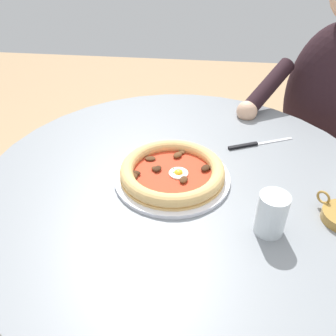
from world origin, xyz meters
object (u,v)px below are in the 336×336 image
at_px(dining_table, 180,217).
at_px(cafe_chair_diner, 332,142).
at_px(pizza_on_plate, 172,173).
at_px(steak_knife, 252,145).
at_px(water_glass, 271,216).
at_px(diner_person, 314,151).

distance_m(dining_table, cafe_chair_diner, 0.84).
xyz_separation_m(pizza_on_plate, cafe_chair_diner, (-0.61, 0.61, -0.24)).
relative_size(dining_table, steak_knife, 5.29).
bearing_deg(pizza_on_plate, water_glass, 55.35).
height_order(water_glass, diner_person, diner_person).
distance_m(pizza_on_plate, steak_knife, 0.29).
distance_m(pizza_on_plate, water_glass, 0.28).
relative_size(dining_table, diner_person, 0.89).
relative_size(pizza_on_plate, diner_person, 0.26).
xyz_separation_m(dining_table, steak_knife, (-0.18, 0.20, 0.14)).
relative_size(steak_knife, cafe_chair_diner, 0.24).
distance_m(dining_table, water_glass, 0.32).
height_order(dining_table, diner_person, diner_person).
relative_size(pizza_on_plate, steak_knife, 1.51).
relative_size(dining_table, pizza_on_plate, 3.50).
bearing_deg(cafe_chair_diner, diner_person, -45.08).
relative_size(water_glass, cafe_chair_diner, 0.12).
bearing_deg(pizza_on_plate, steak_knife, 131.00).
distance_m(diner_person, cafe_chair_diner, 0.14).
relative_size(steak_knife, diner_person, 0.17).
bearing_deg(dining_table, water_glass, 51.62).
height_order(dining_table, cafe_chair_diner, cafe_chair_diner).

